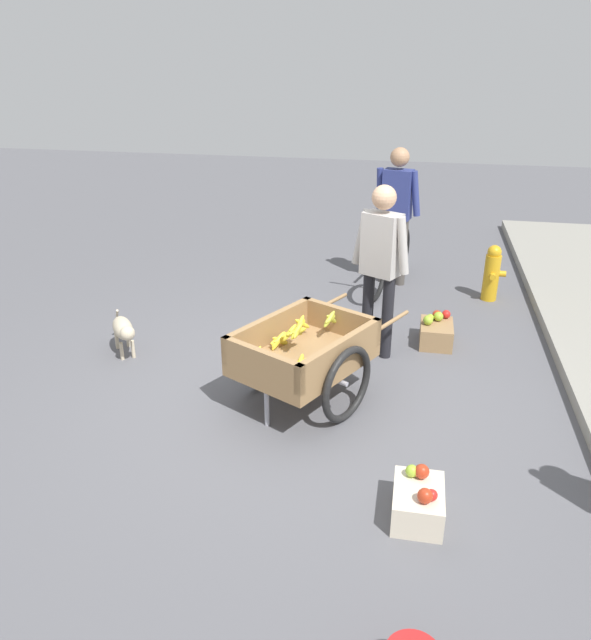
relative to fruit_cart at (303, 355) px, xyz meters
The scene contains 9 objects.
ground_plane 0.45m from the fruit_cart, 91.94° to the right, with size 24.00×24.00×0.00m, color #56565B.
fruit_cart is the anchor object (origin of this frame).
vendor_person 1.28m from the fruit_cart, 152.07° to the left, with size 0.33×0.55×1.66m.
bicycle 2.92m from the fruit_cart, 169.06° to the left, with size 1.63×0.56×0.85m.
cyclist_person 3.13m from the fruit_cart, 168.91° to the left, with size 0.28×0.55×1.69m.
dog 1.93m from the fruit_cart, 105.38° to the right, with size 0.57×0.43×0.40m.
fire_hydrant 3.21m from the fruit_cart, 146.75° to the left, with size 0.25×0.25×0.67m.
apple_crate 1.63m from the fruit_cart, 37.88° to the left, with size 0.44×0.32×0.32m.
mixed_fruit_crate 1.78m from the fruit_cart, 140.29° to the left, with size 0.44×0.32×0.32m.
Camera 1 is at (4.50, 0.93, 2.80)m, focal length 34.85 mm.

